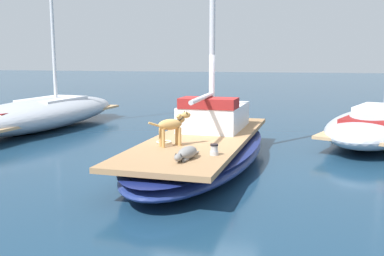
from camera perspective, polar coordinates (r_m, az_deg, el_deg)
name	(u,v)px	position (r m, az deg, el deg)	size (l,w,h in m)	color
ground_plane	(202,165)	(10.27, 1.30, -4.70)	(120.00, 120.00, 0.00)	navy
sailboat_main	(202,150)	(10.20, 1.30, -2.87)	(2.88, 7.35, 0.66)	navy
cabin_house	(214,115)	(11.15, 2.82, 1.65)	(1.51, 2.29, 0.84)	silver
dog_grey	(187,153)	(7.88, -0.71, -3.25)	(0.37, 0.95, 0.22)	gray
dog_tan	(172,125)	(8.99, -2.56, 0.33)	(0.76, 0.69, 0.70)	tan
deck_winch	(214,150)	(8.21, 2.86, -2.83)	(0.16, 0.16, 0.21)	#B7B7BC
coiled_rope	(164,142)	(9.36, -3.60, -1.81)	(0.32, 0.32, 0.04)	beige
moored_boat_port_side	(42,113)	(16.01, -18.66, 1.83)	(3.27, 8.17, 6.96)	#B2B7C1
moored_boat_starboard_side	(380,125)	(13.94, 22.93, 0.41)	(4.65, 6.77, 6.48)	#B2B7C1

